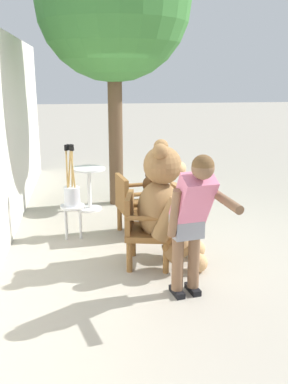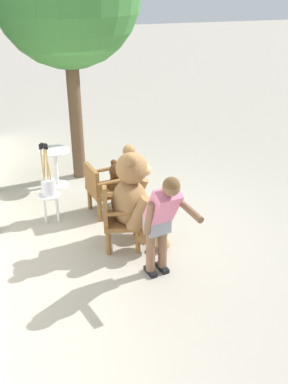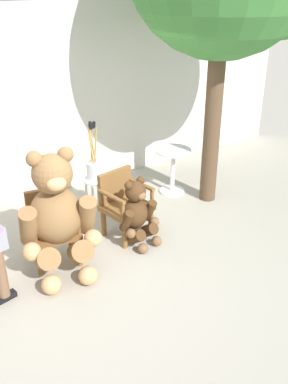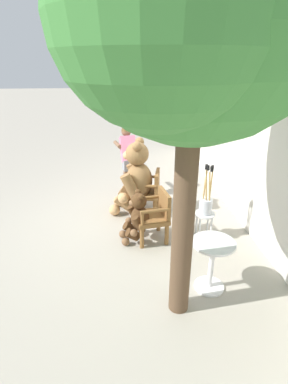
% 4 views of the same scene
% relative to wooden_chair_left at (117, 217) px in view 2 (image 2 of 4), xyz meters
% --- Properties ---
extents(ground_plane, '(60.00, 60.00, 0.00)m').
position_rel_wooden_chair_left_xyz_m(ground_plane, '(0.50, -0.64, -0.46)').
color(ground_plane, '#A8A091').
extents(wooden_chair_left, '(0.66, 0.62, 0.86)m').
position_rel_wooden_chair_left_xyz_m(wooden_chair_left, '(0.00, 0.00, 0.00)').
color(wooden_chair_left, brown).
rests_on(wooden_chair_left, ground).
extents(wooden_chair_right, '(0.64, 0.60, 0.86)m').
position_rel_wooden_chair_left_xyz_m(wooden_chair_right, '(0.99, 0.00, 0.00)').
color(wooden_chair_right, brown).
rests_on(wooden_chair_right, ground).
extents(teddy_bear_large, '(0.92, 0.92, 1.48)m').
position_rel_wooden_chair_left_xyz_m(teddy_bear_large, '(-0.03, -0.26, 0.26)').
color(teddy_bear_large, olive).
rests_on(teddy_bear_large, ground).
extents(teddy_bear_small, '(0.55, 0.54, 0.89)m').
position_rel_wooden_chair_left_xyz_m(teddy_bear_small, '(1.01, -0.29, -0.03)').
color(teddy_bear_small, '#4C3019').
rests_on(teddy_bear_small, ground).
extents(person_visitor, '(0.77, 0.57, 1.52)m').
position_rel_wooden_chair_left_xyz_m(person_visitor, '(-0.90, -0.35, 0.45)').
color(person_visitor, black).
rests_on(person_visitor, ground).
extents(white_stool, '(0.34, 0.34, 0.46)m').
position_rel_wooden_chair_left_xyz_m(white_stool, '(1.03, 0.85, -0.11)').
color(white_stool, silver).
rests_on(white_stool, ground).
extents(brush_bucket, '(0.22, 0.22, 0.85)m').
position_rel_wooden_chair_left_xyz_m(brush_bucket, '(1.03, 0.85, 0.19)').
color(brush_bucket, silver).
rests_on(brush_bucket, white_stool).
extents(round_side_table, '(0.56, 0.56, 0.72)m').
position_rel_wooden_chair_left_xyz_m(round_side_table, '(2.27, 0.60, -0.01)').
color(round_side_table, white).
rests_on(round_side_table, ground).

